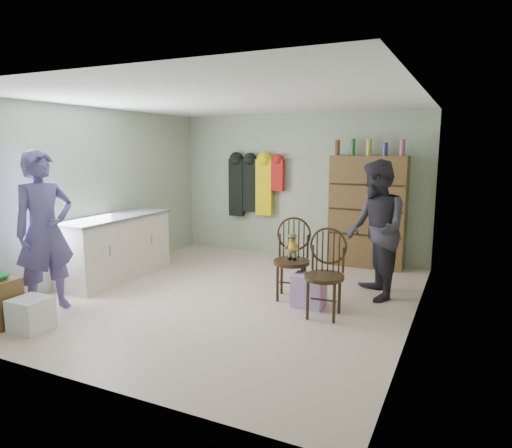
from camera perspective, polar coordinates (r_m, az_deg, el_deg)
The scene contains 12 objects.
ground_plane at distance 6.07m, azimuth -2.98°, elevation -8.99°, with size 5.00×5.00×0.00m, color beige.
room_walls at distance 6.24m, azimuth -0.78°, elevation 6.32°, with size 5.00×5.00×5.00m.
counter at distance 7.06m, azimuth -17.11°, elevation -2.79°, with size 0.64×1.86×0.94m.
stool at distance 5.76m, azimuth -29.27°, elevation -8.54°, with size 0.37×0.32×0.53m, color brown.
plastic_tub at distance 5.51m, azimuth -26.32°, elevation -10.07°, with size 0.37×0.35×0.35m, color white.
chair_front at distance 5.89m, azimuth 4.56°, elevation -3.73°, with size 0.55×0.55×1.04m.
chair_far at distance 5.32m, azimuth 8.69°, elevation -5.65°, with size 0.49×0.49×1.02m.
striped_bag at distance 5.67m, azimuth 6.61°, elevation -8.28°, with size 0.38×0.30×0.40m, color pink.
person_left at distance 5.91m, azimuth -24.91°, elevation -0.85°, with size 0.70×0.46×1.91m, color #514782.
person_right at distance 6.00m, azimuth 14.74°, elevation -0.72°, with size 0.87×0.68×1.79m, color #2D2B33.
dresser at distance 7.58m, azimuth 13.76°, elevation 1.56°, with size 1.20×0.39×2.06m.
coat_rack at distance 8.28m, azimuth -0.28°, elevation 4.87°, with size 1.42×0.12×1.09m.
Camera 1 is at (2.74, -5.06, 1.94)m, focal length 32.00 mm.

